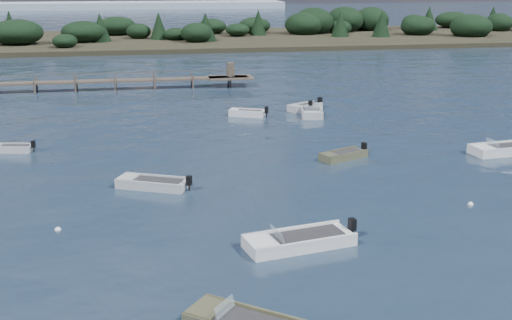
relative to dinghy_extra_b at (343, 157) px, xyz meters
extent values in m
plane|color=#152232|center=(-7.36, 43.39, -0.15)|extent=(400.00, 400.00, 0.00)
cube|color=brown|center=(0.00, 0.00, -0.06)|extent=(3.75, 2.68, 0.66)
cube|color=brown|center=(-1.21, -0.57, 0.33)|extent=(1.27, 1.43, 0.13)
cube|color=#27272A|center=(0.26, 0.12, 0.26)|extent=(2.62, 1.97, 0.11)
cube|color=brown|center=(0.25, -0.55, 0.33)|extent=(3.24, 1.59, 0.13)
cube|color=brown|center=(-0.25, 0.55, 0.33)|extent=(3.24, 1.59, 0.13)
cube|color=black|center=(1.78, 0.83, 0.44)|extent=(0.38, 0.40, 0.52)
cylinder|color=black|center=(1.78, 0.83, -0.01)|extent=(0.13, 0.13, 0.52)
cube|color=silver|center=(11.88, -0.72, -0.04)|extent=(5.27, 2.42, 0.79)
cube|color=silver|center=(9.95, -0.91, 0.43)|extent=(1.39, 1.85, 0.16)
cube|color=#27272A|center=(12.29, -0.68, 0.34)|extent=(3.61, 1.88, 0.14)
cube|color=silver|center=(11.79, 0.18, 0.43)|extent=(5.09, 0.64, 0.16)
cube|color=silver|center=(10.76, -0.83, 0.70)|extent=(0.31, 1.40, 0.47)
cube|color=brown|center=(-11.70, -19.96, 0.37)|extent=(1.84, 1.91, 0.14)
cube|color=brown|center=(-9.81, -20.43, 0.37)|extent=(3.74, 3.00, 0.14)
cube|color=silver|center=(-11.11, -20.42, 0.61)|extent=(0.90, 1.07, 0.43)
cube|color=silver|center=(-4.25, 15.02, -0.05)|extent=(3.39, 2.39, 0.73)
cube|color=silver|center=(-5.35, 15.49, 0.38)|extent=(1.14, 1.34, 0.15)
cube|color=#27272A|center=(-4.02, 14.92, 0.30)|extent=(2.36, 1.77, 0.13)
cube|color=silver|center=(-4.47, 14.50, 0.38)|extent=(2.94, 1.35, 0.15)
cube|color=silver|center=(-4.03, 15.54, 0.38)|extent=(2.94, 1.35, 0.15)
cube|color=black|center=(-2.59, 14.31, 0.51)|extent=(0.41, 0.44, 0.58)
cylinder|color=black|center=(-2.59, 14.31, 0.01)|extent=(0.14, 0.14, 0.58)
cube|color=#AAAEB1|center=(-13.23, -3.94, -0.05)|extent=(4.49, 3.23, 0.70)
cube|color=#AAAEB1|center=(-14.69, -3.26, 0.36)|extent=(1.53, 1.74, 0.14)
cube|color=#27272A|center=(-12.93, -4.08, 0.28)|extent=(3.14, 2.37, 0.12)
cube|color=#AAAEB1|center=(-13.55, -4.61, 0.36)|extent=(3.87, 1.89, 0.14)
cube|color=#AAAEB1|center=(-12.92, -3.27, 0.36)|extent=(3.87, 1.89, 0.14)
cube|color=black|center=(-11.13, -4.92, 0.48)|extent=(0.40, 0.43, 0.55)
cylinder|color=black|center=(-11.13, -4.92, 0.00)|extent=(0.13, 0.13, 0.55)
cube|color=#AAAEB1|center=(1.56, 16.58, -0.04)|extent=(3.62, 2.76, 0.79)
cube|color=#AAAEB1|center=(0.43, 15.99, 0.42)|extent=(1.28, 1.45, 0.16)
cube|color=#27272A|center=(1.80, 16.70, 0.33)|extent=(2.54, 2.02, 0.14)
cube|color=#AAAEB1|center=(1.84, 16.04, 0.42)|extent=(3.06, 1.68, 0.16)
cube|color=#AAAEB1|center=(1.28, 17.12, 0.42)|extent=(3.06, 1.68, 0.16)
cube|color=black|center=(3.28, 17.47, 0.56)|extent=(0.46, 0.49, 0.62)
cylinder|color=black|center=(3.28, 17.47, 0.02)|extent=(0.15, 0.15, 0.62)
cube|color=#AAAEB1|center=(-23.06, 6.17, -0.06)|extent=(3.04, 1.70, 0.63)
cube|color=#27272A|center=(-22.84, 6.12, 0.23)|extent=(2.09, 1.29, 0.11)
cube|color=#AAAEB1|center=(-23.17, 5.65, 0.31)|extent=(2.83, 0.66, 0.13)
cube|color=#AAAEB1|center=(-22.96, 6.69, 0.31)|extent=(2.83, 0.66, 0.13)
cube|color=black|center=(-21.47, 5.85, 0.41)|extent=(0.31, 0.35, 0.49)
cylinder|color=black|center=(-21.47, 5.85, -0.02)|extent=(0.11, 0.11, 0.49)
cube|color=#AAAEB1|center=(1.54, 14.05, -0.04)|extent=(2.49, 3.83, 0.80)
cube|color=#AAAEB1|center=(1.27, 12.73, 0.43)|extent=(1.78, 1.16, 0.16)
cube|color=#27272A|center=(1.59, 14.33, 0.34)|extent=(1.91, 2.64, 0.14)
cube|color=#AAAEB1|center=(2.37, 13.88, 0.43)|extent=(0.83, 3.49, 0.16)
cube|color=#AAAEB1|center=(0.71, 14.22, 0.43)|extent=(0.83, 3.49, 0.16)
cube|color=black|center=(1.94, 16.03, 0.57)|extent=(0.44, 0.39, 0.63)
cylinder|color=black|center=(1.94, 16.03, 0.02)|extent=(0.13, 0.13, 0.63)
cube|color=silver|center=(1.39, 13.29, 0.71)|extent=(1.33, 0.44, 0.48)
cube|color=silver|center=(-6.69, -13.96, -0.04)|extent=(5.43, 2.87, 0.75)
cube|color=silver|center=(-8.62, -14.33, 0.40)|extent=(1.54, 1.94, 0.15)
cube|color=#27272A|center=(-6.29, -13.88, 0.31)|extent=(3.74, 2.18, 0.13)
cube|color=silver|center=(-6.52, -14.85, 0.40)|extent=(5.09, 1.10, 0.15)
cube|color=silver|center=(-6.86, -13.07, 0.40)|extent=(5.09, 1.10, 0.15)
cube|color=black|center=(-3.93, -13.43, 0.53)|extent=(0.36, 0.42, 0.59)
cylinder|color=black|center=(-3.93, -13.43, 0.01)|extent=(0.13, 0.13, 0.59)
cube|color=silver|center=(-7.81, -14.17, 0.66)|extent=(0.43, 1.40, 0.45)
sphere|color=white|center=(4.09, -10.19, -0.15)|extent=(0.32, 0.32, 0.32)
sphere|color=white|center=(-18.12, -9.83, -0.15)|extent=(0.32, 0.32, 0.32)
cube|color=#50443A|center=(-3.36, 31.39, 0.85)|extent=(5.00, 3.20, 0.18)
cube|color=#50443A|center=(-3.36, 31.39, 1.75)|extent=(0.80, 0.80, 1.60)
cylinder|color=#50443A|center=(-24.83, 30.54, 0.25)|extent=(0.20, 0.20, 2.20)
cylinder|color=#50443A|center=(-24.83, 32.25, 0.25)|extent=(0.20, 0.20, 2.20)
cylinder|color=#50443A|center=(-20.56, 30.54, 0.25)|extent=(0.20, 0.20, 2.20)
cylinder|color=#50443A|center=(-20.56, 32.25, 0.25)|extent=(0.20, 0.20, 2.20)
cylinder|color=#50443A|center=(-16.29, 30.54, 0.25)|extent=(0.20, 0.20, 2.20)
cylinder|color=#50443A|center=(-16.29, 32.25, 0.25)|extent=(0.20, 0.20, 2.20)
cylinder|color=#50443A|center=(-12.03, 30.54, 0.25)|extent=(0.20, 0.20, 2.20)
cylinder|color=#50443A|center=(-12.03, 32.25, 0.25)|extent=(0.20, 0.20, 2.20)
cylinder|color=#50443A|center=(-7.76, 30.54, 0.25)|extent=(0.20, 0.20, 2.20)
cylinder|color=#50443A|center=(-7.76, 32.25, 0.25)|extent=(0.20, 0.20, 2.20)
cylinder|color=#50443A|center=(-3.49, 30.54, 0.25)|extent=(0.20, 0.20, 2.20)
cylinder|color=#50443A|center=(-3.49, 32.25, 0.25)|extent=(0.20, 0.20, 2.20)
cube|color=black|center=(17.64, 83.39, -0.15)|extent=(190.00, 40.00, 1.60)
ellipsoid|color=black|center=(17.64, 83.39, 2.65)|extent=(180.50, 36.00, 4.40)
camera|label=1|loc=(-13.76, -41.04, 12.16)|focal=45.00mm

